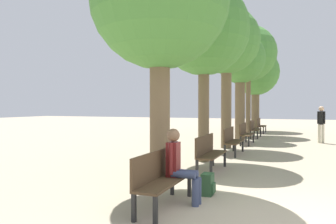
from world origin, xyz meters
The scene contains 15 objects.
bench_row_0 centered at (-1.97, 0.12, 0.54)m, with size 0.43×1.68×0.93m.
bench_row_1 centered at (-1.97, 3.39, 0.54)m, with size 0.43×1.68×0.93m.
bench_row_2 centered at (-1.97, 6.65, 0.54)m, with size 0.43×1.68×0.93m.
bench_row_3 centered at (-1.97, 9.91, 0.54)m, with size 0.43×1.68×0.93m.
bench_row_4 centered at (-1.97, 13.17, 0.54)m, with size 0.43×1.68×0.93m.
bench_row_5 centered at (-1.97, 16.44, 0.54)m, with size 0.43×1.68×0.93m.
tree_row_0 centered at (-2.50, 1.37, 3.87)m, with size 2.91×2.91×5.38m.
tree_row_1 centered at (-2.50, 4.83, 4.00)m, with size 2.79×2.79×5.44m.
tree_row_2 centered at (-2.50, 8.29, 4.28)m, with size 2.71×2.71×5.72m.
tree_row_3 centered at (-2.50, 11.74, 3.99)m, with size 2.51×2.51×5.36m.
tree_row_4 centered at (-2.50, 14.75, 4.78)m, with size 3.28×3.28×6.45m.
tree_row_5 centered at (-2.50, 18.30, 4.00)m, with size 3.22×3.22×5.67m.
person_seated centered at (-1.74, 0.46, 0.69)m, with size 0.61×0.35×1.31m.
backpack centered at (-1.41, 1.14, 0.20)m, with size 0.24×0.30×0.41m.
pedestrian_near centered at (1.22, 11.67, 0.97)m, with size 0.34×0.26×1.70m.
Camera 1 is at (0.16, -4.92, 1.70)m, focal length 35.00 mm.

